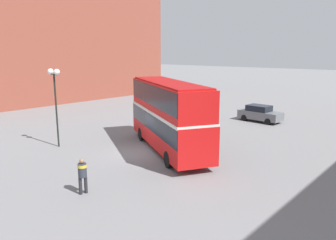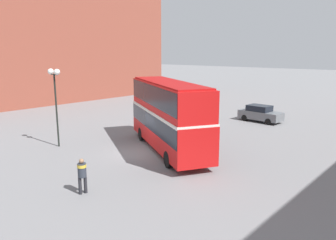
{
  "view_description": "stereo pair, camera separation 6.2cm",
  "coord_description": "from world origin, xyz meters",
  "views": [
    {
      "loc": [
        15.77,
        -14.57,
        6.74
      ],
      "look_at": [
        1.15,
        1.84,
        2.15
      ],
      "focal_mm": 35.0,
      "sensor_mm": 36.0,
      "label": 1
    },
    {
      "loc": [
        15.82,
        -14.53,
        6.74
      ],
      "look_at": [
        1.15,
        1.84,
        2.15
      ],
      "focal_mm": 35.0,
      "sensor_mm": 36.0,
      "label": 2
    }
  ],
  "objects": [
    {
      "name": "pedestrian_foreground",
      "position": [
        2.86,
        -6.24,
        1.08
      ],
      "size": [
        0.53,
        0.53,
        1.77
      ],
      "rotation": [
        0.0,
        0.0,
        2.89
      ],
      "color": "#232328",
      "rests_on": "ground_plane"
    },
    {
      "name": "parked_car_kerb_near",
      "position": [
        1.49,
        15.04,
        0.8
      ],
      "size": [
        4.23,
        1.99,
        1.61
      ],
      "rotation": [
        0.0,
        0.0,
        -0.05
      ],
      "color": "slate",
      "rests_on": "ground_plane"
    },
    {
      "name": "building_row_left",
      "position": [
        -28.62,
        10.65,
        8.16
      ],
      "size": [
        12.06,
        32.58,
        16.3
      ],
      "color": "brown",
      "rests_on": "ground_plane"
    },
    {
      "name": "double_decker_bus",
      "position": [
        1.15,
        1.84,
        2.74
      ],
      "size": [
        10.27,
        7.24,
        4.78
      ],
      "rotation": [
        0.0,
        0.0,
        -0.51
      ],
      "color": "red",
      "rests_on": "ground_plane"
    },
    {
      "name": "street_lamp_twin_globe",
      "position": [
        -5.39,
        -2.77,
        4.44
      ],
      "size": [
        1.26,
        0.42,
        5.6
      ],
      "color": "black",
      "rests_on": "ground_plane"
    },
    {
      "name": "ground_plane",
      "position": [
        0.0,
        0.0,
        0.0
      ],
      "size": [
        240.0,
        240.0,
        0.0
      ],
      "primitive_type": "plane",
      "color": "slate"
    },
    {
      "name": "parked_car_kerb_far",
      "position": [
        -10.7,
        16.55,
        0.77
      ],
      "size": [
        4.85,
        2.85,
        1.52
      ],
      "rotation": [
        0.0,
        0.0,
        -0.24
      ],
      "color": "navy",
      "rests_on": "ground_plane"
    }
  ]
}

